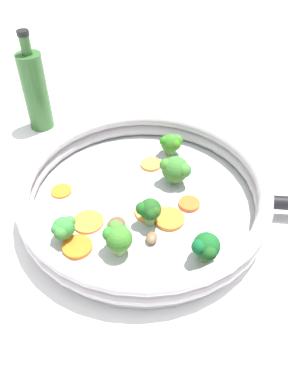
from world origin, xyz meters
name	(u,v)px	position (x,y,z in m)	size (l,w,h in m)	color
ground_plane	(144,207)	(0.00, 0.00, 0.00)	(4.00, 4.00, 0.00)	white
skillet	(144,203)	(0.00, 0.00, 0.01)	(0.35, 0.35, 0.02)	#B2B5B7
skillet_rim_wall	(144,189)	(0.00, 0.00, 0.04)	(0.37, 0.37, 0.04)	#B8B0B5
skillet_rivet_left	(258,221)	(0.16, 0.05, 0.02)	(0.01, 0.01, 0.01)	#B1B4BA
skillet_rivet_right	(252,188)	(0.13, 0.11, 0.02)	(0.01, 0.01, 0.01)	#B7B5B2
carrot_slice_0	(77,247)	(-0.02, -0.13, 0.02)	(0.04, 0.04, 0.01)	orange
carrot_slice_1	(61,191)	(-0.12, -0.06, 0.02)	(0.03, 0.03, 0.00)	orange
carrot_slice_2	(88,222)	(-0.04, -0.08, 0.02)	(0.04, 0.04, 0.00)	orange
carrot_slice_3	(149,212)	(0.02, -0.02, 0.02)	(0.04, 0.04, 0.00)	orange
carrot_slice_4	(189,204)	(0.06, 0.03, 0.02)	(0.03, 0.03, 0.01)	orange
carrot_slice_5	(151,164)	(-0.03, 0.07, 0.02)	(0.03, 0.03, 0.00)	#F6943C
carrot_slice_6	(169,219)	(0.05, -0.02, 0.02)	(0.04, 0.04, 0.01)	orange
broccoli_floret_0	(175,169)	(0.02, 0.06, 0.04)	(0.05, 0.04, 0.05)	#628554
broccoli_floret_1	(118,237)	(0.02, -0.10, 0.05)	(0.04, 0.04, 0.05)	#88AD63
broccoli_floret_2	(206,247)	(0.13, -0.05, 0.04)	(0.03, 0.04, 0.04)	#6A9847
broccoli_floret_3	(150,211)	(0.03, -0.04, 0.04)	(0.03, 0.03, 0.04)	#78A15D
broccoli_floret_4	(171,143)	(-0.02, 0.12, 0.04)	(0.04, 0.03, 0.04)	#668E4C
broccoli_floret_5	(63,229)	(-0.05, -0.12, 0.04)	(0.03, 0.04, 0.04)	#88B26E
mushroom_piece_0	(115,225)	(0.00, -0.07, 0.02)	(0.03, 0.03, 0.01)	brown
mushroom_piece_1	(152,238)	(0.05, -0.06, 0.02)	(0.02, 0.02, 0.01)	brown
oil_bottle	(35,90)	(-0.29, 0.08, 0.08)	(0.05, 0.05, 0.18)	#2D5B28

